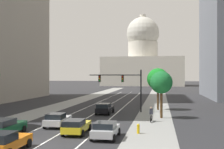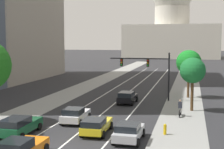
% 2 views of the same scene
% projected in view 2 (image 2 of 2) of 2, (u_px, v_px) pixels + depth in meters
% --- Properties ---
extents(ground_plane, '(400.00, 400.00, 0.00)m').
position_uv_depth(ground_plane, '(141.00, 82.00, 62.01)').
color(ground_plane, '#2B2B2D').
extents(sidewalk_left, '(4.49, 130.00, 0.01)m').
position_uv_depth(sidewalk_left, '(91.00, 84.00, 59.08)').
color(sidewalk_left, gray).
rests_on(sidewalk_left, ground).
extents(sidewalk_right, '(4.49, 130.00, 0.01)m').
position_uv_depth(sidewalk_right, '(186.00, 87.00, 55.26)').
color(sidewalk_right, gray).
rests_on(sidewalk_right, ground).
extents(lane_stripe_left, '(0.16, 90.00, 0.01)m').
position_uv_depth(lane_stripe_left, '(105.00, 94.00, 48.19)').
color(lane_stripe_left, white).
rests_on(lane_stripe_left, ground).
extents(lane_stripe_center, '(0.16, 90.00, 0.01)m').
position_uv_depth(lane_stripe_center, '(125.00, 95.00, 47.50)').
color(lane_stripe_center, white).
rests_on(lane_stripe_center, ground).
extents(lane_stripe_right, '(0.16, 90.00, 0.01)m').
position_uv_depth(lane_stripe_right, '(146.00, 96.00, 46.80)').
color(lane_stripe_right, white).
rests_on(lane_stripe_right, ground).
extents(capitol_building, '(40.45, 24.64, 36.74)m').
position_uv_depth(capitol_building, '(172.00, 29.00, 148.21)').
color(capitol_building, beige).
rests_on(capitol_building, ground).
extents(car_orange, '(2.08, 4.27, 1.52)m').
position_uv_depth(car_orange, '(21.00, 148.00, 21.57)').
color(car_orange, orange).
rests_on(car_orange, ground).
extents(car_green, '(2.16, 4.72, 1.55)m').
position_uv_depth(car_green, '(19.00, 125.00, 27.21)').
color(car_green, '#14512D').
rests_on(car_green, ground).
extents(car_silver, '(2.08, 4.09, 1.42)m').
position_uv_depth(car_silver, '(129.00, 131.00, 25.66)').
color(car_silver, '#B2B5BA').
rests_on(car_silver, ground).
extents(car_yellow, '(2.09, 4.46, 1.40)m').
position_uv_depth(car_yellow, '(96.00, 125.00, 27.62)').
color(car_yellow, yellow).
rests_on(car_yellow, ground).
extents(car_black, '(2.11, 4.24, 1.51)m').
position_uv_depth(car_black, '(127.00, 97.00, 40.84)').
color(car_black, black).
rests_on(car_black, ground).
extents(car_white, '(2.11, 4.23, 1.45)m').
position_uv_depth(car_white, '(75.00, 115.00, 31.44)').
color(car_white, silver).
rests_on(car_white, ground).
extents(traffic_signal_mast, '(7.75, 0.39, 6.16)m').
position_uv_depth(traffic_signal_mast, '(149.00, 67.00, 42.82)').
color(traffic_signal_mast, black).
rests_on(traffic_signal_mast, ground).
extents(fire_hydrant, '(0.26, 0.35, 0.91)m').
position_uv_depth(fire_hydrant, '(165.00, 129.00, 27.42)').
color(fire_hydrant, yellow).
rests_on(fire_hydrant, ground).
extents(cyclist, '(0.38, 1.70, 1.72)m').
position_uv_depth(cyclist, '(180.00, 108.00, 33.97)').
color(cyclist, black).
rests_on(cyclist, ground).
extents(street_tree_near_right, '(2.81, 2.81, 5.87)m').
position_uv_depth(street_tree_near_right, '(193.00, 71.00, 36.34)').
color(street_tree_near_right, '#51381E').
rests_on(street_tree_near_right, ground).
extents(street_tree_far_right, '(3.36, 3.36, 6.44)m').
position_uv_depth(street_tree_far_right, '(189.00, 63.00, 44.83)').
color(street_tree_far_right, '#51381E').
rests_on(street_tree_far_right, ground).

